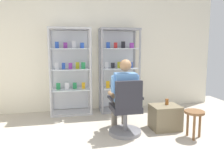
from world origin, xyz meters
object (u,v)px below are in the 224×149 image
at_px(seated_shopkeeper, 124,92).
at_px(tea_glass, 167,102).
at_px(display_cabinet_right, 119,69).
at_px(storage_crate, 165,117).
at_px(display_cabinet_left, 70,71).
at_px(wooden_stool, 194,117).
at_px(office_chair, 126,112).

xyz_separation_m(seated_shopkeeper, tea_glass, (0.82, 0.00, -0.22)).
relative_size(display_cabinet_right, storage_crate, 3.73).
relative_size(display_cabinet_right, seated_shopkeeper, 1.47).
bearing_deg(seated_shopkeeper, display_cabinet_left, 124.50).
xyz_separation_m(display_cabinet_left, wooden_stool, (1.95, -1.79, -0.60)).
bearing_deg(tea_glass, seated_shopkeeper, -179.84).
bearing_deg(wooden_stool, storage_crate, 122.10).
height_order(display_cabinet_left, storage_crate, display_cabinet_left).
distance_m(display_cabinet_left, seated_shopkeeper, 1.58).
bearing_deg(seated_shopkeeper, office_chair, -89.41).
bearing_deg(tea_glass, display_cabinet_right, 115.30).
relative_size(storage_crate, wooden_stool, 1.12).
xyz_separation_m(display_cabinet_left, display_cabinet_right, (1.10, 0.00, -0.00)).
relative_size(display_cabinet_right, office_chair, 1.98).
xyz_separation_m(tea_glass, wooden_stool, (0.24, -0.51, -0.13)).
height_order(storage_crate, tea_glass, tea_glass).
height_order(office_chair, tea_glass, office_chair).
height_order(display_cabinet_left, office_chair, display_cabinet_left).
distance_m(office_chair, storage_crate, 0.80).
xyz_separation_m(office_chair, tea_glass, (0.82, 0.17, 0.10)).
height_order(tea_glass, wooden_stool, tea_glass).
bearing_deg(office_chair, seated_shopkeeper, 90.59).
bearing_deg(seated_shopkeeper, display_cabinet_right, 80.53).
bearing_deg(display_cabinet_left, office_chair, -58.57).
height_order(seated_shopkeeper, tea_glass, seated_shopkeeper).
relative_size(display_cabinet_left, tea_glass, 17.58).
distance_m(display_cabinet_right, storage_crate, 1.62).
bearing_deg(seated_shopkeeper, storage_crate, -3.01).
distance_m(display_cabinet_left, tea_glass, 2.19).
height_order(display_cabinet_left, wooden_stool, display_cabinet_left).
bearing_deg(wooden_stool, seated_shopkeeper, 154.73).
distance_m(office_chair, seated_shopkeeper, 0.36).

